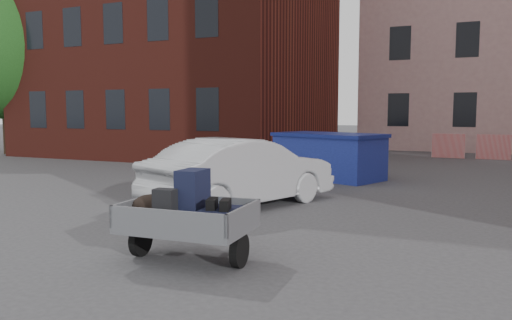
% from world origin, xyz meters
% --- Properties ---
extents(ground, '(120.00, 120.00, 0.00)m').
position_xyz_m(ground, '(0.00, 0.00, 0.00)').
color(ground, '#38383A').
rests_on(ground, ground).
extents(building_brick, '(12.00, 10.00, 14.00)m').
position_xyz_m(building_brick, '(-9.00, 13.00, 7.00)').
color(building_brick, '#591E16').
rests_on(building_brick, ground).
extents(far_building, '(6.00, 6.00, 8.00)m').
position_xyz_m(far_building, '(-20.00, 22.00, 4.00)').
color(far_building, maroon).
rests_on(far_building, ground).
extents(tree, '(5.28, 5.28, 8.30)m').
position_xyz_m(tree, '(-16.00, 9.00, 5.17)').
color(tree, '#3D2B1C').
rests_on(tree, ground).
extents(barriers, '(4.70, 0.18, 1.00)m').
position_xyz_m(barriers, '(4.20, 15.00, 0.50)').
color(barriers, red).
rests_on(barriers, ground).
extents(trailer, '(1.66, 1.85, 1.20)m').
position_xyz_m(trailer, '(0.22, -1.76, 0.61)').
color(trailer, black).
rests_on(trailer, ground).
extents(dumpster, '(3.49, 2.64, 1.31)m').
position_xyz_m(dumpster, '(-0.33, 6.81, 0.66)').
color(dumpster, '#2232A3').
rests_on(dumpster, ground).
extents(silver_car, '(2.93, 4.50, 1.40)m').
position_xyz_m(silver_car, '(-0.76, 1.95, 0.70)').
color(silver_car, '#A0A2A7').
rests_on(silver_car, ground).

